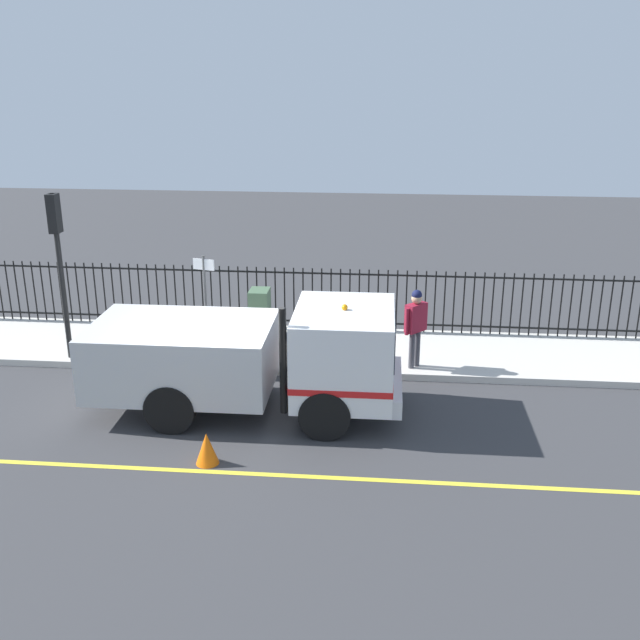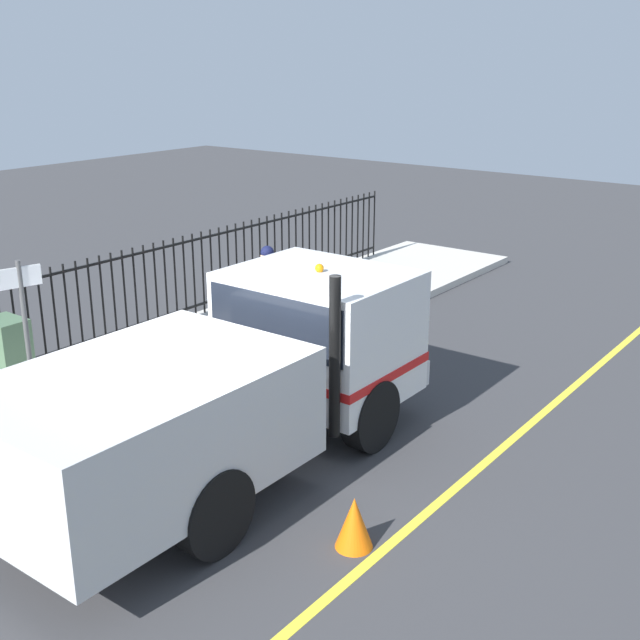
% 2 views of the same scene
% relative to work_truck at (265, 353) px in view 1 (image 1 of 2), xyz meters
% --- Properties ---
extents(ground_plane, '(53.68, 53.68, 0.00)m').
position_rel_work_truck_xyz_m(ground_plane, '(-0.12, 0.71, -1.23)').
color(ground_plane, '#38383A').
rests_on(ground_plane, ground).
extents(sidewalk_slab, '(2.91, 24.40, 0.16)m').
position_rel_work_truck_xyz_m(sidewalk_slab, '(3.18, 0.71, -1.15)').
color(sidewalk_slab, beige).
rests_on(sidewalk_slab, ground).
extents(lane_marking, '(0.12, 21.96, 0.01)m').
position_rel_work_truck_xyz_m(lane_marking, '(-2.43, 0.71, -1.22)').
color(lane_marking, yellow).
rests_on(lane_marking, ground).
extents(work_truck, '(2.40, 6.07, 2.50)m').
position_rel_work_truck_xyz_m(work_truck, '(0.00, 0.00, 0.00)').
color(work_truck, white).
rests_on(work_truck, ground).
extents(worker_standing, '(0.52, 0.51, 1.79)m').
position_rel_work_truck_xyz_m(worker_standing, '(2.17, -2.99, 0.03)').
color(worker_standing, maroon).
rests_on(worker_standing, sidewalk_slab).
extents(iron_fence, '(0.04, 20.77, 1.59)m').
position_rel_work_truck_xyz_m(iron_fence, '(4.49, 0.71, -0.26)').
color(iron_fence, black).
rests_on(iron_fence, sidewalk_slab).
extents(traffic_light_near, '(0.30, 0.21, 3.77)m').
position_rel_work_truck_xyz_m(traffic_light_near, '(2.02, 4.88, 1.61)').
color(traffic_light_near, black).
rests_on(traffic_light_near, sidewalk_slab).
extents(utility_cabinet, '(0.62, 0.47, 1.18)m').
position_rel_work_truck_xyz_m(utility_cabinet, '(3.88, 0.77, -0.48)').
color(utility_cabinet, '#4C6B4C').
rests_on(utility_cabinet, sidewalk_slab).
extents(traffic_cone, '(0.40, 0.40, 0.58)m').
position_rel_work_truck_xyz_m(traffic_cone, '(-2.14, 0.67, -0.94)').
color(traffic_cone, orange).
rests_on(traffic_cone, ground).
extents(street_sign, '(0.15, 0.49, 2.50)m').
position_rel_work_truck_xyz_m(street_sign, '(1.95, 1.62, 0.48)').
color(street_sign, '#4C4C4C').
rests_on(street_sign, sidewalk_slab).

